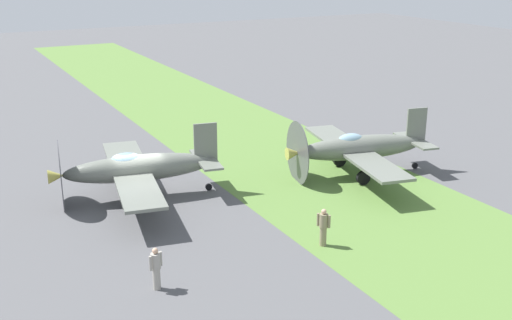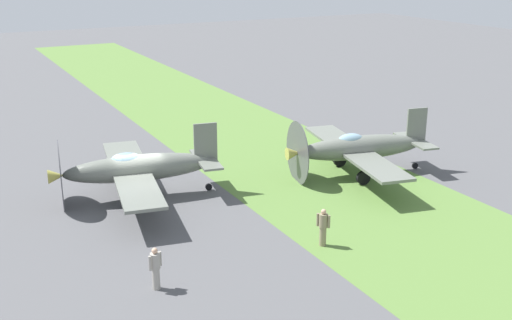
# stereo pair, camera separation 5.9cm
# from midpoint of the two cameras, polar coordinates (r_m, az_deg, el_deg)

# --- Properties ---
(ground_plane) EXTENTS (160.00, 160.00, 0.00)m
(ground_plane) POSITION_cam_midpoint_polar(r_m,az_deg,el_deg) (34.18, -10.53, -3.24)
(ground_plane) COLOR #515154
(grass_verge) EXTENTS (120.00, 11.00, 0.01)m
(grass_verge) POSITION_cam_midpoint_polar(r_m,az_deg,el_deg) (38.07, 3.96, -0.72)
(grass_verge) COLOR #567A38
(grass_verge) RESTS_ON ground
(airplane_lead) EXTENTS (11.14, 8.88, 3.94)m
(airplane_lead) POSITION_cam_midpoint_polar(r_m,az_deg,el_deg) (33.41, -10.70, -0.74)
(airplane_lead) COLOR slate
(airplane_lead) RESTS_ON ground
(airplane_wingman) EXTENTS (11.01, 8.79, 3.90)m
(airplane_wingman) POSITION_cam_midpoint_polar(r_m,az_deg,el_deg) (36.85, 9.25, 1.10)
(airplane_wingman) COLOR slate
(airplane_wingman) RESTS_ON ground
(ground_crew_chief) EXTENTS (0.38, 0.59, 1.73)m
(ground_crew_chief) POSITION_cam_midpoint_polar(r_m,az_deg,el_deg) (24.68, -8.98, -9.55)
(ground_crew_chief) COLOR #9E998E
(ground_crew_chief) RESTS_ON ground
(ground_crew_mechanic) EXTENTS (0.52, 0.42, 1.73)m
(ground_crew_mechanic) POSITION_cam_midpoint_polar(r_m,az_deg,el_deg) (27.96, 6.13, -5.98)
(ground_crew_mechanic) COLOR #847A5B
(ground_crew_mechanic) RESTS_ON ground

